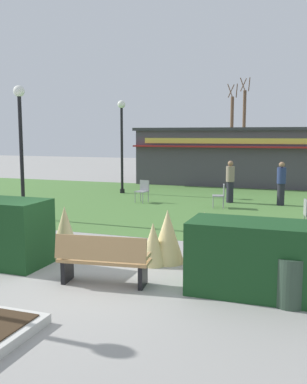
{
  "coord_description": "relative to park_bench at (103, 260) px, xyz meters",
  "views": [
    {
      "loc": [
        3.89,
        -6.97,
        2.75
      ],
      "look_at": [
        0.17,
        3.54,
        1.27
      ],
      "focal_mm": 40.97,
      "sensor_mm": 36.0,
      "label": 1
    }
  ],
  "objects": [
    {
      "name": "ornamental_grass_behind_far",
      "position": [
        0.67,
        1.77,
        0.09
      ],
      "size": [
        0.73,
        0.73,
        1.15
      ],
      "primitive_type": "cone",
      "color": "#D1BC7F",
      "rests_on": "ground_plane"
    },
    {
      "name": "tree_left_bg",
      "position": [
        -2.86,
        31.1,
        2.63
      ],
      "size": [
        0.91,
        0.96,
        6.96
      ],
      "color": "brown",
      "rests_on": "ground_plane"
    },
    {
      "name": "cafe_chair_north",
      "position": [
        0.42,
        9.14,
        0.05
      ],
      "size": [
        0.53,
        0.53,
        0.89
      ],
      "color": "gray",
      "rests_on": "ground_plane"
    },
    {
      "name": "ornamental_grass_behind_right",
      "position": [
        0.44,
        1.49,
        -0.03
      ],
      "size": [
        0.56,
        0.56,
        0.91
      ],
      "primitive_type": "cone",
      "color": "#D1BC7F",
      "rests_on": "ground_plane"
    },
    {
      "name": "food_kiosk",
      "position": [
        -0.07,
        17.51,
        1.07
      ],
      "size": [
        11.14,
        4.69,
        3.08
      ],
      "color": "#47424C",
      "rests_on": "ground_plane"
    },
    {
      "name": "ornamental_grass_behind_center",
      "position": [
        -1.96,
        1.95,
        0.05
      ],
      "size": [
        0.62,
        0.62,
        1.05
      ],
      "primitive_type": "cone",
      "color": "#D1BC7F",
      "rests_on": "ground_plane"
    },
    {
      "name": "lamppost_mid",
      "position": [
        -5.29,
        4.94,
        2.21
      ],
      "size": [
        0.36,
        0.36,
        4.28
      ],
      "color": "black",
      "rests_on": "ground_plane"
    },
    {
      "name": "person_standing",
      "position": [
        2.51,
        10.49,
        0.38
      ],
      "size": [
        0.34,
        0.34,
        1.69
      ],
      "rotation": [
        0.0,
        0.0,
        0.25
      ],
      "color": "#23232D",
      "rests_on": "ground_plane"
    },
    {
      "name": "ground_plane",
      "position": [
        -0.44,
        -0.01,
        -0.48
      ],
      "size": [
        80.0,
        80.0,
        0.0
      ],
      "primitive_type": "plane",
      "color": "#999691"
    },
    {
      "name": "park_bench",
      "position": [
        0.0,
        0.0,
        0.0
      ],
      "size": [
        1.75,
        0.74,
        0.95
      ],
      "color": "tan",
      "rests_on": "ground_plane"
    },
    {
      "name": "hedge_right",
      "position": [
        2.76,
        0.51,
        0.15
      ],
      "size": [
        2.47,
        1.1,
        1.26
      ],
      "primitive_type": "cube",
      "color": "#19421E",
      "rests_on": "ground_plane"
    },
    {
      "name": "lawn_patch",
      "position": [
        -0.44,
        9.7,
        -0.48
      ],
      "size": [
        36.0,
        12.0,
        0.01
      ],
      "primitive_type": "cube",
      "color": "#4C7A38",
      "rests_on": "ground_plane"
    },
    {
      "name": "tree_center_bg",
      "position": [
        -1.9,
        31.64,
        2.9
      ],
      "size": [
        0.91,
        0.96,
        7.5
      ],
      "color": "brown",
      "rests_on": "ground_plane"
    },
    {
      "name": "trash_bin",
      "position": [
        3.26,
        0.13,
        -0.08
      ],
      "size": [
        0.52,
        0.52,
        0.8
      ],
      "primitive_type": "cylinder",
      "color": "#2D4233",
      "rests_on": "ground_plane"
    },
    {
      "name": "lamppost_far",
      "position": [
        -4.71,
        11.7,
        2.21
      ],
      "size": [
        0.36,
        0.36,
        4.28
      ],
      "color": "black",
      "rests_on": "ground_plane"
    },
    {
      "name": "parked_car_west_slot",
      "position": [
        -2.51,
        24.07,
        0.16
      ],
      "size": [
        4.35,
        2.36,
        1.2
      ],
      "color": "#B7BABF",
      "rests_on": "ground_plane"
    },
    {
      "name": "cafe_chair_west",
      "position": [
        -2.8,
        9.41,
        0.05
      ],
      "size": [
        0.54,
        0.54,
        0.89
      ],
      "color": "gray",
      "rests_on": "ground_plane"
    },
    {
      "name": "parked_car_center_slot",
      "position": [
        2.92,
        24.08,
        0.16
      ],
      "size": [
        4.26,
        2.17,
        1.2
      ],
      "color": "navy",
      "rests_on": "ground_plane"
    },
    {
      "name": "person_strolling",
      "position": [
        0.53,
        10.52,
        0.38
      ],
      "size": [
        0.34,
        0.34,
        1.69
      ],
      "rotation": [
        0.0,
        0.0,
        1.5
      ],
      "color": "#23232D",
      "rests_on": "ground_plane"
    },
    {
      "name": "ornamental_grass_behind_left",
      "position": [
        1.47,
        1.74,
        0.1
      ],
      "size": [
        0.55,
        0.55,
        1.16
      ],
      "primitive_type": "cone",
      "color": "#D1BC7F",
      "rests_on": "ground_plane"
    }
  ]
}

